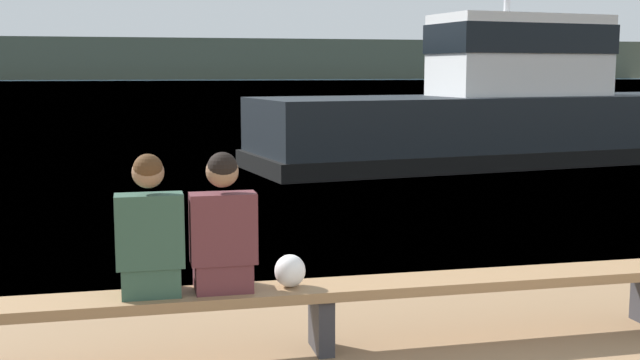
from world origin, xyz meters
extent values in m
plane|color=#426B8E|center=(0.00, 124.55, 0.00)|extent=(240.00, 240.00, 0.00)
cube|color=#424738|center=(0.00, 184.09, 4.57)|extent=(600.00, 12.00, 9.13)
cube|color=#8E6B47|center=(-1.13, 2.94, 0.46)|extent=(6.06, 0.42, 0.08)
cube|color=#2D2D33|center=(-1.13, 2.94, 0.21)|extent=(0.12, 0.36, 0.42)
cube|color=#2D4C3D|center=(-2.34, 3.00, 0.60)|extent=(0.40, 0.36, 0.21)
cube|color=#2D4C3D|center=(-2.34, 2.92, 0.96)|extent=(0.46, 0.22, 0.51)
sphere|color=#846047|center=(-2.34, 2.92, 1.36)|extent=(0.22, 0.22, 0.22)
sphere|color=#472D19|center=(-2.34, 2.90, 1.39)|extent=(0.20, 0.20, 0.20)
cube|color=#56282D|center=(-1.83, 3.00, 0.60)|extent=(0.40, 0.36, 0.21)
cube|color=#56282D|center=(-1.83, 2.92, 0.95)|extent=(0.46, 0.22, 0.50)
sphere|color=#846047|center=(-1.83, 2.92, 1.35)|extent=(0.23, 0.23, 0.23)
sphere|color=black|center=(-1.83, 2.90, 1.38)|extent=(0.21, 0.21, 0.21)
ellipsoid|color=white|center=(-1.36, 2.95, 0.61)|extent=(0.22, 0.21, 0.24)
cube|color=black|center=(5.42, 13.80, 0.74)|extent=(11.22, 4.48, 1.48)
cube|color=black|center=(5.42, 13.80, 0.18)|extent=(11.45, 4.63, 0.36)
cube|color=silver|center=(5.96, 13.88, 2.36)|extent=(4.03, 2.29, 1.76)
cube|color=black|center=(5.96, 13.88, 2.71)|extent=(4.12, 2.35, 0.63)
camera|label=1|loc=(-2.42, -2.58, 2.04)|focal=45.00mm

